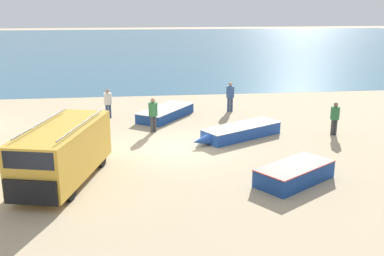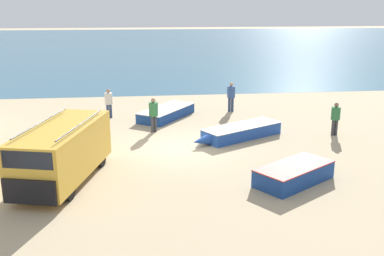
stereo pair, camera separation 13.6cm
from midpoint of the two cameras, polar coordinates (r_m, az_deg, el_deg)
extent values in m
plane|color=tan|center=(20.57, -2.15, -2.57)|extent=(200.00, 200.00, 0.00)
cube|color=#33607A|center=(71.77, -5.67, 10.51)|extent=(120.00, 80.00, 0.01)
cube|color=gold|center=(17.17, -16.23, -2.76)|extent=(3.16, 5.54, 1.83)
cube|color=black|center=(15.11, -20.08, -7.72)|extent=(1.74, 0.54, 0.82)
cube|color=#1E232D|center=(14.81, -20.32, -3.88)|extent=(1.66, 0.48, 0.58)
cylinder|color=black|center=(15.76, -15.52, -7.69)|extent=(0.39, 0.73, 0.69)
cylinder|color=black|center=(16.46, -20.92, -7.15)|extent=(0.39, 0.73, 0.69)
cylinder|color=black|center=(18.56, -11.70, -3.81)|extent=(0.39, 0.73, 0.69)
cylinder|color=black|center=(19.16, -16.42, -3.52)|extent=(0.39, 0.73, 0.69)
cylinder|color=black|center=(16.59, -14.12, 0.49)|extent=(1.11, 4.17, 0.05)
cylinder|color=black|center=(17.20, -18.79, 0.65)|extent=(1.11, 4.17, 0.05)
cube|color=#234CA3|center=(22.23, 6.14, -0.47)|extent=(4.23, 3.16, 0.57)
cone|color=#234CA3|center=(20.68, 0.96, -1.63)|extent=(1.06, 0.92, 0.54)
cube|color=silver|center=(22.17, 6.15, 0.07)|extent=(0.76, 1.14, 0.05)
cube|color=silver|center=(22.15, 6.16, 0.28)|extent=(4.27, 3.19, 0.04)
cube|color=navy|center=(17.09, 12.66, -5.72)|extent=(3.35, 2.92, 0.63)
cone|color=navy|center=(18.57, 16.14, -4.22)|extent=(0.90, 0.88, 0.60)
cube|color=#B22D23|center=(17.00, 12.71, -4.93)|extent=(0.90, 1.19, 0.05)
cube|color=#B22D23|center=(16.97, 12.73, -4.66)|extent=(3.39, 2.94, 0.04)
cube|color=navy|center=(25.88, -3.51, 1.88)|extent=(3.51, 4.10, 0.54)
cone|color=navy|center=(27.89, -0.94, 2.92)|extent=(0.91, 1.00, 0.51)
cube|color=silver|center=(25.83, -3.51, 2.32)|extent=(1.28, 0.98, 0.05)
cube|color=silver|center=(25.81, -3.52, 2.51)|extent=(3.55, 4.14, 0.04)
cylinder|color=navy|center=(26.19, -10.90, 2.10)|extent=(0.15, 0.15, 0.82)
cylinder|color=navy|center=(26.22, -10.53, 2.14)|extent=(0.15, 0.15, 0.82)
cylinder|color=silver|center=(26.04, -10.79, 3.69)|extent=(0.44, 0.44, 0.65)
sphere|color=tan|center=(25.96, -10.84, 4.62)|extent=(0.22, 0.22, 0.22)
cylinder|color=navy|center=(27.39, 4.52, 3.00)|extent=(0.16, 0.16, 0.87)
cylinder|color=navy|center=(27.42, 4.89, 3.00)|extent=(0.16, 0.16, 0.87)
cylinder|color=#335189|center=(27.24, 4.74, 4.60)|extent=(0.47, 0.47, 0.69)
sphere|color=tan|center=(27.16, 4.76, 5.56)|extent=(0.24, 0.24, 0.24)
cylinder|color=#38383D|center=(23.00, -5.27, 0.49)|extent=(0.16, 0.16, 0.86)
cylinder|color=#38383D|center=(23.11, -4.93, 0.57)|extent=(0.16, 0.16, 0.86)
cylinder|color=#2D6B3D|center=(22.86, -5.14, 2.39)|extent=(0.47, 0.47, 0.68)
sphere|color=tan|center=(22.76, -5.17, 3.51)|extent=(0.23, 0.23, 0.23)
cylinder|color=#38383D|center=(23.50, 17.23, 0.10)|extent=(0.15, 0.15, 0.81)
cylinder|color=#38383D|center=(23.57, 17.60, 0.11)|extent=(0.15, 0.15, 0.81)
cylinder|color=#2D6B3D|center=(23.36, 17.56, 1.82)|extent=(0.44, 0.44, 0.64)
sphere|color=#8C664C|center=(23.27, 17.65, 2.85)|extent=(0.22, 0.22, 0.22)
camera|label=1|loc=(0.07, -90.19, -0.05)|focal=42.00mm
camera|label=2|loc=(0.07, 89.81, 0.05)|focal=42.00mm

